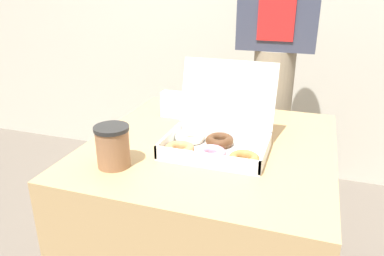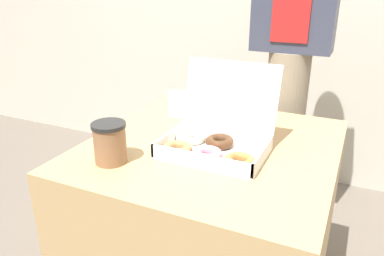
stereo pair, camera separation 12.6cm
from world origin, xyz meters
name	(u,v)px [view 1 (the left image)]	position (x,y,z in m)	size (l,w,h in m)	color
table	(209,231)	(0.00, 0.00, 0.38)	(0.83, 0.87, 0.75)	tan
donut_box	(213,138)	(0.02, -0.06, 0.80)	(0.34, 0.31, 0.27)	white
coffee_cup	(113,146)	(-0.24, -0.26, 0.82)	(0.11, 0.11, 0.13)	#8C6042
napkin_holder	(174,105)	(-0.22, 0.20, 0.81)	(0.10, 0.05, 0.11)	silver
person_customer	(277,36)	(0.13, 0.61, 1.05)	(0.35, 0.22, 1.83)	gray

